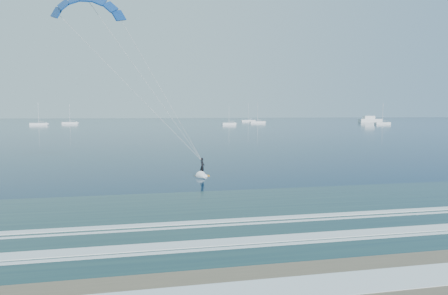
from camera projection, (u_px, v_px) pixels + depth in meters
ground at (330, 281)px, 16.07m from camera, size 900.00×900.00×0.00m
kitesurfer_rig at (151, 90)px, 37.15m from camera, size 15.07×9.02×17.36m
motor_yacht at (370, 120)px, 264.28m from camera, size 15.46×4.12×6.33m
sailboat_1 at (39, 124)px, 206.30m from camera, size 8.60×2.40×11.83m
sailboat_2 at (70, 123)px, 224.89m from camera, size 8.45×2.40×11.43m
sailboat_3 at (229, 124)px, 210.60m from camera, size 7.22×2.40×10.23m
sailboat_4 at (248, 121)px, 282.14m from camera, size 9.99×2.40×13.41m
sailboat_5 at (258, 122)px, 243.28m from camera, size 9.39×2.40×12.73m
sailboat_6 at (382, 123)px, 219.26m from camera, size 8.71×2.40×11.80m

